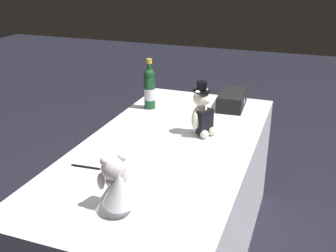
{
  "coord_description": "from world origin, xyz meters",
  "views": [
    {
      "loc": [
        -1.74,
        -0.64,
        1.6
      ],
      "look_at": [
        0.0,
        0.0,
        0.83
      ],
      "focal_mm": 42.78,
      "sensor_mm": 36.0,
      "label": 1
    }
  ],
  "objects_px": {
    "teddy_bear_groom": "(202,114)",
    "teddy_bear_bride": "(116,187)",
    "signing_pen": "(85,167)",
    "gift_case_black": "(232,100)",
    "champagne_bottle": "(150,88)"
  },
  "relations": [
    {
      "from": "teddy_bear_bride",
      "to": "gift_case_black",
      "type": "bearing_deg",
      "value": -7.61
    },
    {
      "from": "signing_pen",
      "to": "teddy_bear_groom",
      "type": "bearing_deg",
      "value": -35.52
    },
    {
      "from": "teddy_bear_groom",
      "to": "gift_case_black",
      "type": "bearing_deg",
      "value": -7.44
    },
    {
      "from": "teddy_bear_bride",
      "to": "champagne_bottle",
      "type": "bearing_deg",
      "value": 16.21
    },
    {
      "from": "teddy_bear_bride",
      "to": "gift_case_black",
      "type": "relative_size",
      "value": 0.72
    },
    {
      "from": "teddy_bear_groom",
      "to": "teddy_bear_bride",
      "type": "relative_size",
      "value": 1.32
    },
    {
      "from": "gift_case_black",
      "to": "champagne_bottle",
      "type": "bearing_deg",
      "value": 112.49
    },
    {
      "from": "teddy_bear_groom",
      "to": "signing_pen",
      "type": "distance_m",
      "value": 0.68
    },
    {
      "from": "teddy_bear_groom",
      "to": "signing_pen",
      "type": "relative_size",
      "value": 1.96
    },
    {
      "from": "teddy_bear_bride",
      "to": "signing_pen",
      "type": "bearing_deg",
      "value": 49.77
    },
    {
      "from": "teddy_bear_groom",
      "to": "signing_pen",
      "type": "height_order",
      "value": "teddy_bear_groom"
    },
    {
      "from": "teddy_bear_groom",
      "to": "teddy_bear_bride",
      "type": "xyz_separation_m",
      "value": [
        -0.79,
        0.11,
        -0.02
      ]
    },
    {
      "from": "teddy_bear_groom",
      "to": "signing_pen",
      "type": "bearing_deg",
      "value": 144.48
    },
    {
      "from": "teddy_bear_bride",
      "to": "gift_case_black",
      "type": "height_order",
      "value": "teddy_bear_bride"
    },
    {
      "from": "champagne_bottle",
      "to": "teddy_bear_bride",
      "type": "bearing_deg",
      "value": -163.79
    }
  ]
}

